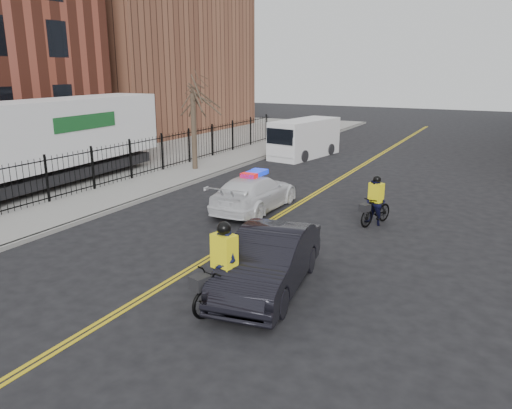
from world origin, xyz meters
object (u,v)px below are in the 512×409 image
object	(u,v)px
cyclist_near	(224,278)
cyclist_far	(375,205)
semi_trailer	(50,138)
cargo_van	(303,139)
dark_sedan	(269,261)
police_cruiser	(255,193)

from	to	relation	value
cyclist_near	cyclist_far	world-z (taller)	cyclist_near
semi_trailer	cyclist_near	world-z (taller)	semi_trailer
semi_trailer	cyclist_far	size ratio (longest dim) A/B	7.08
cargo_van	semi_trailer	distance (m)	14.91
cargo_van	cyclist_near	bearing A→B (deg)	-63.02
dark_sedan	semi_trailer	bearing A→B (deg)	149.73
cyclist_near	cyclist_far	xyz separation A→B (m)	(1.46, 7.99, -0.03)
cargo_van	cyclist_far	xyz separation A→B (m)	(7.63, -11.85, -0.42)
dark_sedan	cyclist_far	size ratio (longest dim) A/B	2.57
dark_sedan	cyclist_near	world-z (taller)	cyclist_near
cyclist_near	semi_trailer	bearing A→B (deg)	167.90
dark_sedan	police_cruiser	bearing A→B (deg)	111.91
police_cruiser	dark_sedan	xyz separation A→B (m)	(3.72, -6.33, 0.07)
cargo_van	cyclist_far	bearing A→B (deg)	-47.52
cyclist_near	cargo_van	bearing A→B (deg)	122.29
cargo_van	semi_trailer	world-z (taller)	semi_trailer
cyclist_near	dark_sedan	bearing A→B (deg)	85.42
police_cruiser	semi_trailer	xyz separation A→B (m)	(-10.39, -0.71, 1.58)
cargo_van	semi_trailer	xyz separation A→B (m)	(-7.46, -12.86, 1.15)
cargo_van	cyclist_near	world-z (taller)	cargo_van
semi_trailer	cyclist_far	xyz separation A→B (m)	(15.09, 1.01, -1.58)
semi_trailer	cyclist_near	size ratio (longest dim) A/B	5.73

